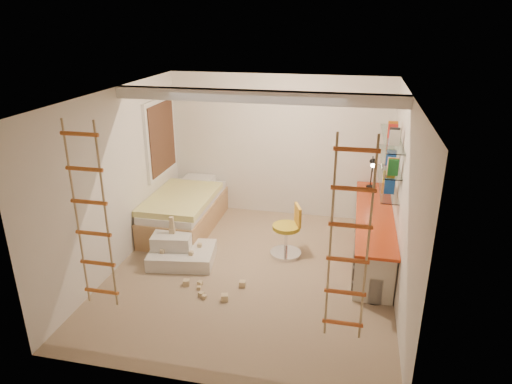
% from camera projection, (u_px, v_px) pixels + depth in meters
% --- Properties ---
extents(floor, '(4.50, 4.50, 0.00)m').
position_uv_depth(floor, '(252.00, 272.00, 6.72)').
color(floor, tan).
rests_on(floor, ground).
extents(ceiling_beam, '(4.00, 0.18, 0.16)m').
position_uv_depth(ceiling_beam, '(256.00, 96.00, 6.09)').
color(ceiling_beam, white).
rests_on(ceiling_beam, ceiling).
extents(window_frame, '(0.06, 1.15, 1.35)m').
position_uv_depth(window_frame, '(160.00, 138.00, 7.93)').
color(window_frame, white).
rests_on(window_frame, wall_left).
extents(window_blind, '(0.02, 1.00, 1.20)m').
position_uv_depth(window_blind, '(162.00, 138.00, 7.92)').
color(window_blind, '#4C2D1E').
rests_on(window_blind, window_frame).
extents(rope_ladder_left, '(0.41, 0.04, 2.13)m').
position_uv_depth(rope_ladder_left, '(91.00, 218.00, 4.85)').
color(rope_ladder_left, '#CA6322').
rests_on(rope_ladder_left, ceiling).
extents(rope_ladder_right, '(0.41, 0.04, 2.13)m').
position_uv_depth(rope_ladder_right, '(349.00, 243.00, 4.32)').
color(rope_ladder_right, '#C94A22').
rests_on(rope_ladder_right, ceiling).
extents(waste_bin, '(0.29, 0.29, 0.36)m').
position_uv_depth(waste_bin, '(375.00, 287.00, 6.01)').
color(waste_bin, white).
rests_on(waste_bin, floor).
extents(desk, '(0.56, 2.80, 0.75)m').
position_uv_depth(desk, '(372.00, 233.00, 7.02)').
color(desk, '#C03B16').
rests_on(desk, floor).
extents(shelves, '(0.25, 1.80, 0.71)m').
position_uv_depth(shelves, '(389.00, 160.00, 6.84)').
color(shelves, white).
rests_on(shelves, wall_right).
extents(bed, '(1.02, 2.00, 0.69)m').
position_uv_depth(bed, '(185.00, 211.00, 8.02)').
color(bed, '#AD7F51').
rests_on(bed, floor).
extents(task_lamp, '(0.14, 0.36, 0.57)m').
position_uv_depth(task_lamp, '(372.00, 169.00, 7.64)').
color(task_lamp, black).
rests_on(task_lamp, desk).
extents(swivel_chair, '(0.63, 0.63, 0.83)m').
position_uv_depth(swivel_chair, '(288.00, 237.00, 7.10)').
color(swivel_chair, gold).
rests_on(swivel_chair, floor).
extents(play_platform, '(1.06, 0.88, 0.43)m').
position_uv_depth(play_platform, '(180.00, 251.00, 6.98)').
color(play_platform, silver).
rests_on(play_platform, floor).
extents(toy_blocks, '(1.37, 1.06, 0.70)m').
position_uv_depth(toy_blocks, '(193.00, 263.00, 6.53)').
color(toy_blocks, '#CCB284').
rests_on(toy_blocks, floor).
extents(books, '(0.14, 0.64, 0.92)m').
position_uv_depth(books, '(390.00, 154.00, 6.81)').
color(books, '#194CA5').
rests_on(books, shelves).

